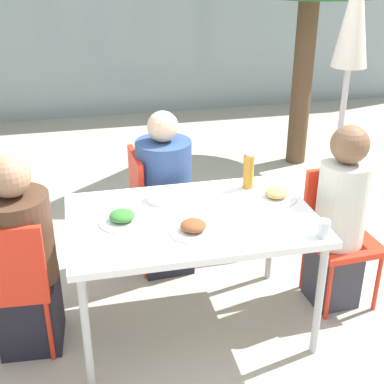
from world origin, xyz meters
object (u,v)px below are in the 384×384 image
Objects in this scene: person_far at (164,199)px; chair_right at (339,226)px; chair_left at (12,278)px; salad_bowl at (160,196)px; person_left at (23,262)px; chair_far at (152,201)px; person_right at (339,222)px; closed_umbrella at (351,45)px; bottle at (248,171)px; drinking_cup at (323,229)px.

chair_right is at bearing 58.25° from person_far.
person_far is (0.96, 0.71, 0.03)m from chair_left.
person_left is at bearing -168.11° from salad_bowl.
chair_far is (-1.11, 0.60, 0.00)m from chair_right.
person_left is 0.85m from salad_bowl.
person_far is at bearing 58.08° from chair_far.
salad_bowl is (-1.08, 0.18, 0.20)m from person_right.
closed_umbrella is (2.36, 0.98, 0.97)m from chair_left.
chair_far is 0.10m from person_far.
bottle is at bearing 6.59° from salad_bowl.
person_far reaches higher than chair_far.
bottle is 2.52× the size of drinking_cup.
chair_left is 0.73× the size of person_left.
chair_right and chair_far have the same top height.
salad_bowl is at bearing -15.56° from person_far.
person_left is 1.93m from chair_right.
bottle is at bearing -144.94° from closed_umbrella.
person_far is 0.53m from salad_bowl.
person_far is at bearing -169.11° from closed_umbrella.
closed_umbrella reaches higher than bottle.
drinking_cup is (0.19, -0.66, -0.07)m from bottle.
chair_right is 0.42× the size of closed_umbrella.
chair_left is 3.75× the size of bottle.
drinking_cup is at bearing 28.53° from person_far.
person_left reaches higher than chair_left.
closed_umbrella reaches higher than chair_left.
person_right is 5.21× the size of bottle.
chair_far reaches higher than drinking_cup.
chair_left is at bearing -157.56° from closed_umbrella.
person_left is at bearing 58.08° from chair_left.
chair_far reaches higher than salad_bowl.
chair_left is 0.72× the size of person_right.
chair_left is 1.19m from person_far.
person_far is (-0.98, 0.64, -0.04)m from person_right.
chair_right is 1.33m from closed_umbrella.
person_right is at bearing 3.47° from person_left.
chair_left is 0.10m from person_left.
person_left is 0.57× the size of closed_umbrella.
person_far is at bearing 40.23° from chair_left.
person_right is at bearing 5.75° from chair_left.
person_far is 0.69m from bottle.
chair_far is 9.43× the size of drinking_cup.
chair_far is 5.38× the size of salad_bowl.
chair_left and chair_right have the same top height.
person_left reaches higher than drinking_cup.
chair_right is 0.69m from drinking_cup.
closed_umbrella is (0.43, 0.91, 0.89)m from person_right.
person_far is at bearing 121.74° from drinking_cup.
chair_left is 0.75× the size of person_far.
person_right reaches higher than salad_bowl.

